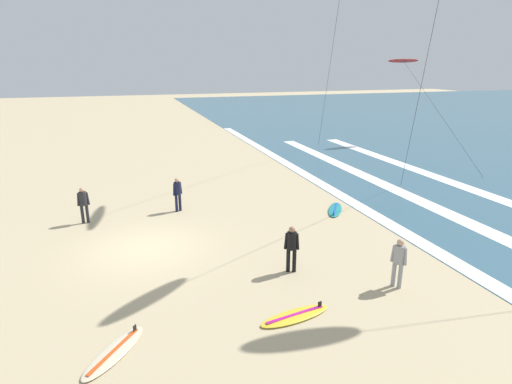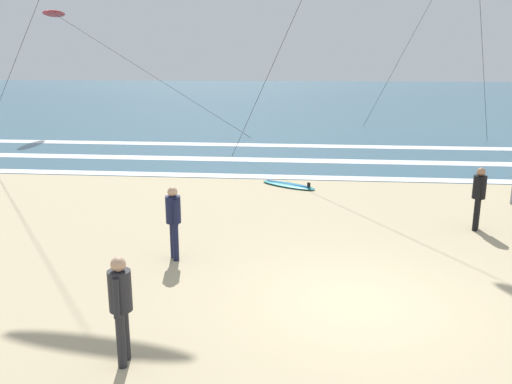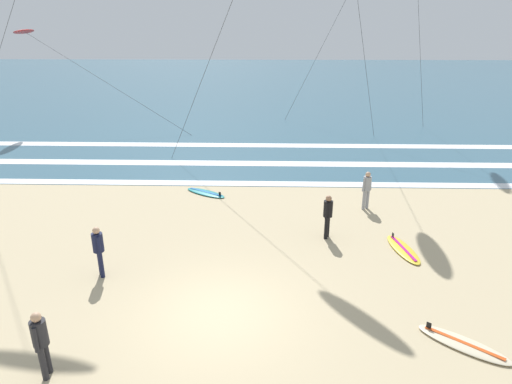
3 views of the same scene
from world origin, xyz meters
name	(u,v)px [view 2 (image 2 of 3)]	position (x,y,z in m)	size (l,w,h in m)	color
ground_plane	(356,302)	(0.00, 0.00, 0.00)	(160.00, 160.00, 0.00)	tan
ocean_surface	(317,96)	(0.00, 54.73, 0.01)	(140.00, 90.00, 0.01)	#386075
wave_foam_shoreline	(337,178)	(0.14, 10.13, 0.01)	(56.37, 0.72, 0.01)	white
wave_foam_mid_break	(354,161)	(1.01, 13.44, 0.01)	(39.93, 0.97, 0.01)	white
wave_foam_outer_break	(336,146)	(0.44, 17.44, 0.01)	(37.94, 1.00, 0.01)	white
surfer_left_far	(479,193)	(3.34, 4.48, 0.96)	(0.32, 0.50, 1.60)	black
surfer_foreground_main	(121,301)	(-3.44, -2.28, 0.96)	(0.32, 0.51, 1.60)	#232328
surfer_background_far	(173,216)	(-3.73, 1.74, 0.96)	(0.33, 0.48, 1.60)	#141938
surfboard_right_spare	(288,185)	(-1.55, 8.74, 0.05)	(2.09, 1.64, 0.25)	teal
kite_red_high_left	(55,14)	(-15.79, 22.28, 6.75)	(12.34, 3.83, 7.01)	red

